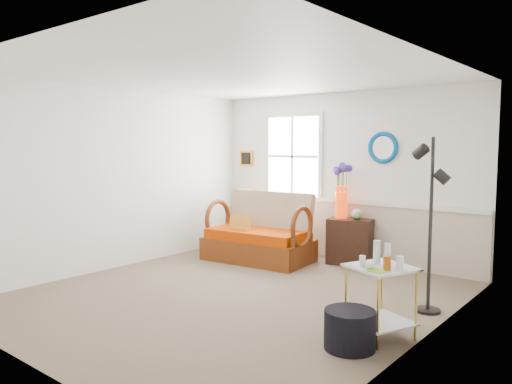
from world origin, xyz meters
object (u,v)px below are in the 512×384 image
Objects in this scene: loveseat at (258,227)px; side_table at (380,302)px; lamp_stand at (244,233)px; floor_lamp at (430,226)px; cabinet at (350,241)px; ottoman at (350,329)px.

loveseat is 3.30m from side_table.
loveseat reaches higher than lamp_stand.
loveseat is at bearing 149.01° from side_table.
floor_lamp is (2.91, -0.71, 0.41)m from loveseat.
loveseat reaches higher than cabinet.
floor_lamp is 4.14× the size of ottoman.
loveseat is 0.93m from lamp_stand.
ottoman is (-0.18, -1.41, -0.76)m from floor_lamp.
side_table is at bearing 78.58° from ottoman.
cabinet is 1.52× the size of ottoman.
lamp_stand is 4.36m from ottoman.
ottoman is (1.52, -2.82, -0.17)m from cabinet.
side_table is 1.16m from floor_lamp.
ottoman is (3.48, -2.63, -0.10)m from lamp_stand.
loveseat is at bearing -160.77° from cabinet.
loveseat is 3.55× the size of ottoman.
lamp_stand is at bearing 148.19° from side_table.
floor_lamp reaches higher than loveseat.
ottoman is at bearing -79.97° from floor_lamp.
cabinet is 1.02× the size of side_table.
side_table reaches higher than ottoman.
ottoman is (-0.08, -0.42, -0.16)m from side_table.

